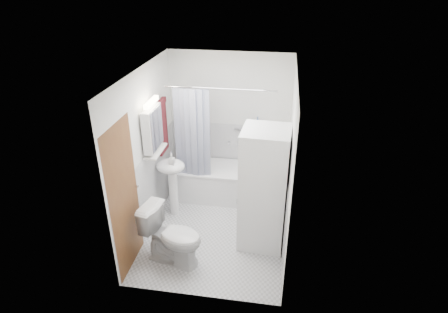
# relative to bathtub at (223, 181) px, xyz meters

# --- Properties ---
(floor) EXTENTS (2.60, 2.60, 0.00)m
(floor) POSITION_rel_bathtub_xyz_m (0.05, -0.92, -0.31)
(floor) COLOR silver
(floor) RESTS_ON ground
(room_walls) EXTENTS (2.60, 2.60, 2.60)m
(room_walls) POSITION_rel_bathtub_xyz_m (0.05, -0.92, 1.18)
(room_walls) COLOR white
(room_walls) RESTS_ON ground
(wainscot) EXTENTS (1.98, 2.58, 2.58)m
(wainscot) POSITION_rel_bathtub_xyz_m (0.05, -0.63, 0.29)
(wainscot) COLOR white
(wainscot) RESTS_ON ground
(door) EXTENTS (0.05, 2.00, 2.00)m
(door) POSITION_rel_bathtub_xyz_m (-0.90, -1.47, 0.69)
(door) COLOR brown
(door) RESTS_ON ground
(bathtub) EXTENTS (1.45, 0.69, 0.55)m
(bathtub) POSITION_rel_bathtub_xyz_m (0.00, 0.00, 0.00)
(bathtub) COLOR white
(bathtub) RESTS_ON ground
(tub_spout) EXTENTS (0.04, 0.12, 0.04)m
(tub_spout) POSITION_rel_bathtub_xyz_m (0.20, 0.33, 0.57)
(tub_spout) COLOR silver
(tub_spout) RESTS_ON room_walls
(curtain_rod) EXTENTS (1.63, 0.02, 0.02)m
(curtain_rod) POSITION_rel_bathtub_xyz_m (-0.00, -0.28, 1.69)
(curtain_rod) COLOR silver
(curtain_rod) RESTS_ON room_walls
(shower_curtain) EXTENTS (0.55, 0.02, 1.45)m
(shower_curtain) POSITION_rel_bathtub_xyz_m (-0.44, -0.28, 0.94)
(shower_curtain) COLOR #141E48
(shower_curtain) RESTS_ON curtain_rod
(sink) EXTENTS (0.44, 0.37, 1.04)m
(sink) POSITION_rel_bathtub_xyz_m (-0.71, -0.60, 0.40)
(sink) COLOR white
(sink) RESTS_ON ground
(medicine_cabinet) EXTENTS (0.13, 0.50, 0.71)m
(medicine_cabinet) POSITION_rel_bathtub_xyz_m (-0.86, -0.82, 1.26)
(medicine_cabinet) COLOR white
(medicine_cabinet) RESTS_ON room_walls
(shelf) EXTENTS (0.18, 0.54, 0.02)m
(shelf) POSITION_rel_bathtub_xyz_m (-0.84, -0.82, 0.89)
(shelf) COLOR silver
(shelf) RESTS_ON room_walls
(shower_caddy) EXTENTS (0.22, 0.06, 0.02)m
(shower_caddy) POSITION_rel_bathtub_xyz_m (0.25, 0.32, 0.84)
(shower_caddy) COLOR silver
(shower_caddy) RESTS_ON room_walls
(towel) EXTENTS (0.07, 0.36, 0.86)m
(towel) POSITION_rel_bathtub_xyz_m (-0.89, -0.32, 1.08)
(towel) COLOR maroon
(towel) RESTS_ON room_walls
(washer_dryer) EXTENTS (0.66, 0.65, 1.74)m
(washer_dryer) POSITION_rel_bathtub_xyz_m (0.72, -1.07, 0.56)
(washer_dryer) COLOR white
(washer_dryer) RESTS_ON ground
(toilet) EXTENTS (0.90, 0.63, 0.80)m
(toilet) POSITION_rel_bathtub_xyz_m (-0.40, -1.66, 0.09)
(toilet) COLOR white
(toilet) RESTS_ON ground
(soap_pump) EXTENTS (0.08, 0.17, 0.08)m
(soap_pump) POSITION_rel_bathtub_xyz_m (-0.66, -0.67, 0.64)
(soap_pump) COLOR gray
(soap_pump) RESTS_ON sink
(shelf_bottle) EXTENTS (0.07, 0.18, 0.07)m
(shelf_bottle) POSITION_rel_bathtub_xyz_m (-0.84, -0.97, 0.94)
(shelf_bottle) COLOR gray
(shelf_bottle) RESTS_ON shelf
(shelf_cup) EXTENTS (0.10, 0.09, 0.10)m
(shelf_cup) POSITION_rel_bathtub_xyz_m (-0.84, -0.70, 0.96)
(shelf_cup) COLOR gray
(shelf_cup) RESTS_ON shelf
(shampoo_a) EXTENTS (0.13, 0.17, 0.13)m
(shampoo_a) POSITION_rel_bathtub_xyz_m (0.40, 0.32, 0.92)
(shampoo_a) COLOR gray
(shampoo_a) RESTS_ON shower_caddy
(shampoo_b) EXTENTS (0.08, 0.21, 0.08)m
(shampoo_b) POSITION_rel_bathtub_xyz_m (0.52, 0.32, 0.90)
(shampoo_b) COLOR #244790
(shampoo_b) RESTS_ON shower_caddy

